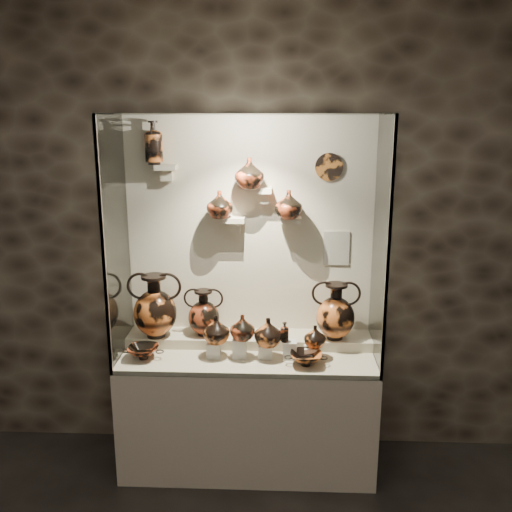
{
  "coord_description": "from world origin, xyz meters",
  "views": [
    {
      "loc": [
        0.21,
        -1.35,
        2.41
      ],
      "look_at": [
        0.05,
        2.27,
        1.49
      ],
      "focal_mm": 40.0,
      "sensor_mm": 36.0,
      "label": 1
    }
  ],
  "objects": [
    {
      "name": "wall_back",
      "position": [
        0.0,
        2.5,
        1.6
      ],
      "size": [
        5.0,
        0.02,
        3.2
      ],
      "primitive_type": "cube",
      "color": "#2C221B",
      "rests_on": "ground"
    },
    {
      "name": "plinth",
      "position": [
        0.0,
        2.18,
        0.4
      ],
      "size": [
        1.7,
        0.6,
        0.8
      ],
      "primitive_type": "cube",
      "color": "beige",
      "rests_on": "floor"
    },
    {
      "name": "front_tier",
      "position": [
        0.0,
        2.18,
        0.82
      ],
      "size": [
        1.68,
        0.58,
        0.03
      ],
      "primitive_type": "cube",
      "color": "#C5B699",
      "rests_on": "plinth"
    },
    {
      "name": "rear_tier",
      "position": [
        0.0,
        2.35,
        0.85
      ],
      "size": [
        1.7,
        0.25,
        0.1
      ],
      "primitive_type": "cube",
      "color": "#C5B699",
      "rests_on": "plinth"
    },
    {
      "name": "back_panel",
      "position": [
        0.0,
        2.5,
        1.6
      ],
      "size": [
        1.7,
        0.03,
        1.6
      ],
      "primitive_type": "cube",
      "color": "beige",
      "rests_on": "plinth"
    },
    {
      "name": "glass_front",
      "position": [
        0.0,
        1.88,
        1.6
      ],
      "size": [
        1.7,
        0.01,
        1.6
      ],
      "primitive_type": "cube",
      "color": "white",
      "rests_on": "plinth"
    },
    {
      "name": "glass_left",
      "position": [
        -0.85,
        2.18,
        1.6
      ],
      "size": [
        0.01,
        0.6,
        1.6
      ],
      "primitive_type": "cube",
      "color": "white",
      "rests_on": "plinth"
    },
    {
      "name": "glass_right",
      "position": [
        0.85,
        2.18,
        1.6
      ],
      "size": [
        0.01,
        0.6,
        1.6
      ],
      "primitive_type": "cube",
      "color": "white",
      "rests_on": "plinth"
    },
    {
      "name": "glass_top",
      "position": [
        0.0,
        2.18,
        2.4
      ],
      "size": [
        1.7,
        0.6,
        0.01
      ],
      "primitive_type": "cube",
      "color": "white",
      "rests_on": "back_panel"
    },
    {
      "name": "frame_post_left",
      "position": [
        -0.84,
        1.89,
        1.6
      ],
      "size": [
        0.02,
        0.02,
        1.6
      ],
      "primitive_type": "cube",
      "color": "gray",
      "rests_on": "plinth"
    },
    {
      "name": "frame_post_right",
      "position": [
        0.84,
        1.89,
        1.6
      ],
      "size": [
        0.02,
        0.02,
        1.6
      ],
      "primitive_type": "cube",
      "color": "gray",
      "rests_on": "plinth"
    },
    {
      "name": "pedestal_a",
      "position": [
        -0.22,
        2.13,
        0.88
      ],
      "size": [
        0.09,
        0.09,
        0.1
      ],
      "primitive_type": "cube",
      "color": "silver",
      "rests_on": "front_tier"
    },
    {
      "name": "pedestal_b",
      "position": [
        -0.05,
        2.13,
        0.9
      ],
      "size": [
        0.09,
        0.09,
        0.13
      ],
      "primitive_type": "cube",
      "color": "silver",
      "rests_on": "front_tier"
    },
    {
      "name": "pedestal_c",
      "position": [
        0.12,
        2.13,
        0.88
      ],
      "size": [
        0.09,
        0.09,
        0.09
      ],
      "primitive_type": "cube",
      "color": "silver",
      "rests_on": "front_tier"
    },
    {
      "name": "pedestal_d",
      "position": [
        0.28,
        2.13,
        0.89
      ],
      "size": [
        0.09,
        0.09,
        0.12
      ],
      "primitive_type": "cube",
      "color": "silver",
      "rests_on": "front_tier"
    },
    {
      "name": "pedestal_e",
      "position": [
        0.42,
        2.13,
        0.87
      ],
      "size": [
        0.09,
        0.09,
        0.08
      ],
      "primitive_type": "cube",
      "color": "silver",
      "rests_on": "front_tier"
    },
    {
      "name": "bracket_ul",
      "position": [
        -0.55,
        2.42,
        2.05
      ],
      "size": [
        0.14,
        0.12,
        0.04
      ],
      "primitive_type": "cube",
      "color": "beige",
      "rests_on": "back_panel"
    },
    {
      "name": "bracket_ca",
      "position": [
        -0.1,
        2.42,
        1.7
      ],
      "size": [
        0.14,
        0.12,
        0.04
      ],
      "primitive_type": "cube",
      "color": "beige",
      "rests_on": "back_panel"
    },
    {
      "name": "bracket_cb",
      "position": [
        0.1,
        2.42,
        1.9
      ],
      "size": [
        0.1,
        0.12,
        0.04
      ],
      "primitive_type": "cube",
      "color": "beige",
      "rests_on": "back_panel"
    },
    {
      "name": "bracket_cc",
      "position": [
        0.28,
        2.42,
        1.7
      ],
      "size": [
        0.14,
        0.12,
        0.04
      ],
      "primitive_type": "cube",
      "color": "beige",
      "rests_on": "back_panel"
    },
    {
      "name": "amphora_left",
      "position": [
        -0.64,
        2.29,
        1.12
      ],
      "size": [
        0.43,
        0.43,
        0.44
      ],
      "primitive_type": null,
      "rotation": [
        0.0,
        0.0,
        0.23
      ],
      "color": "orange",
      "rests_on": "rear_tier"
    },
    {
      "name": "amphora_mid",
      "position": [
        -0.31,
        2.34,
        1.06
      ],
      "size": [
        0.32,
        0.32,
        0.32
      ],
      "primitive_type": null,
      "rotation": [
        0.0,
        0.0,
        0.25
      ],
      "color": "#96371A",
      "rests_on": "rear_tier"
    },
    {
      "name": "amphora_right",
      "position": [
        0.59,
        2.31,
        1.1
      ],
      "size": [
        0.42,
        0.42,
        0.39
      ],
      "primitive_type": null,
      "rotation": [
        0.0,
        0.0,
        -0.43
      ],
      "color": "orange",
      "rests_on": "rear_tier"
    },
    {
      "name": "jug_a",
      "position": [
        -0.2,
        2.12,
        1.02
      ],
      "size": [
        0.21,
        0.21,
        0.19
      ],
      "primitive_type": "imported",
      "rotation": [
        0.0,
        0.0,
        -0.2
      ],
      "color": "orange",
      "rests_on": "pedestal_a"
    },
    {
      "name": "jug_b",
      "position": [
        -0.03,
        2.11,
        1.05
      ],
      "size": [
        0.19,
        0.19,
        0.17
      ],
      "primitive_type": "imported",
      "rotation": [
        0.0,
        0.0,
        0.2
      ],
      "color": "#96371A",
      "rests_on": "pedestal_b"
    },
    {
      "name": "jug_c",
      "position": [
        0.14,
        2.11,
        1.02
      ],
      "size": [
        0.23,
        0.23,
        0.19
      ],
      "primitive_type": "imported",
      "rotation": [
        0.0,
        0.0,
        0.36
      ],
      "color": "orange",
      "rests_on": "pedestal_c"
    },
    {
      "name": "jug_e",
      "position": [
        0.44,
        2.13,
        0.98
      ],
      "size": [
        0.15,
        0.15,
        0.15
      ],
      "primitive_type": "imported",
      "rotation": [
        0.0,
        0.0,
        -0.02
      ],
      "color": "orange",
      "rests_on": "pedestal_e"
    },
    {
      "name": "lekythos_small",
      "position": [
        0.24,
        2.11,
        1.03
      ],
      "size": [
        0.08,
        0.08,
        0.15
      ],
      "primitive_type": null,
      "rotation": [
        0.0,
        0.0,
        -0.15
      ],
      "color": "#96371A",
      "rests_on": "pedestal_d"
    },
    {
      "name": "kylix_left",
      "position": [
        -0.68,
        2.08,
        0.88
      ],
      "size": [
        0.3,
        0.27,
        0.1
      ],
      "primitive_type": null,
      "rotation": [
        0.0,
        0.0,
        0.2
      ],
      "color": "#96371A",
      "rests_on": "front_tier"
    },
    {
      "name": "kylix_right",
      "position": [
        0.38,
        2.02,
        0.88
      ],
      "size": [
        0.32,
        0.3,
        0.11
      ],
      "primitive_type": null,
      "rotation": [
        0.0,
        0.0,
        -0.33
      ],
      "color": "orange",
      "rests_on": "front_tier"
    },
    {
      "name": "lekythos_tall",
      "position": [
        -0.62,
        2.41,
        2.23
      ],
      "size": [
        0.15,
        0.15,
        0.32
      ],
      "primitive_type": null,
      "rotation": [
        0.0,
        0.0,
        -0.23
      ],
      "color": "orange",
      "rests_on": "bracket_ul"
    },
    {
      "name": "ovoid_vase_a",
      "position": [
        -0.19,
        2.38,
        1.81
      ],
      "size": [
        0.19,
        0.19,
        0.18
      ],
      "primitive_type": "imported",
      "rotation": [
        0.0,
        0.0,
        -0.08
      ],
      "color": "#96371A",
      "rests_on": "bracket_ca"
    },
    {
      "name": "ovoid_vase_b",
      "position": [
        0.0,
        2.37,
        2.02
      ],
      "size": [
        0.22,
        0.22,
        0.2
      ],
      "primitive_type": "imported",
      "rotation": [
        0.0,
        0.0,
        0.14
      ],
      "color": "#96371A",
      "rests_on": "bracket_cb"
    },
    {
      "name": "ovoid_vase_c",
      "position": [
        0.26,
        2.38,
        1.81
      ],
      "size": [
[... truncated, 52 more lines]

